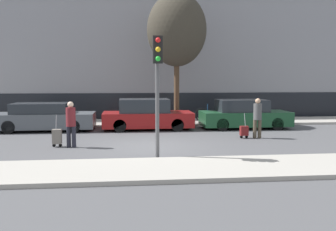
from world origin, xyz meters
name	(u,v)px	position (x,y,z in m)	size (l,w,h in m)	color
ground_plane	(148,146)	(0.00, 0.00, 0.00)	(80.00, 80.00, 0.00)	#4C4C4F
sidewalk_near	(156,170)	(0.00, -3.75, 0.06)	(28.00, 2.50, 0.12)	#A39E93
sidewalk_far	(141,122)	(0.00, 7.00, 0.06)	(28.00, 3.00, 0.12)	#A39E93
building_facade	(139,42)	(0.00, 10.23, 4.72)	(28.00, 2.12, 9.49)	gray
parked_car_0	(44,118)	(-4.67, 4.65, 0.63)	(4.61, 1.84, 1.32)	#4C5156
parked_car_1	(147,115)	(0.19, 4.62, 0.69)	(4.33, 1.89, 1.49)	maroon
parked_car_2	(244,115)	(5.03, 4.51, 0.67)	(4.35, 1.82, 1.43)	#194728
pedestrian_left	(71,122)	(-2.76, 0.11, 0.94)	(0.34, 0.34, 1.66)	#23232D
trolley_left	(57,137)	(-3.29, 0.26, 0.38)	(0.34, 0.29, 1.18)	slate
pedestrian_right	(257,116)	(4.61, 1.41, 0.94)	(0.35, 0.34, 1.66)	#4C4233
trolley_right	(244,131)	(4.07, 1.44, 0.31)	(0.34, 0.29, 1.05)	maroon
traffic_light	(157,73)	(0.16, -2.36, 2.65)	(0.28, 0.47, 3.71)	#515154
parked_bicycle	(211,115)	(3.84, 6.68, 0.49)	(1.77, 0.06, 0.96)	black
bare_tree_near_crossing	(177,30)	(1.86, 6.19, 4.98)	(3.11, 3.11, 6.79)	#4C3826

